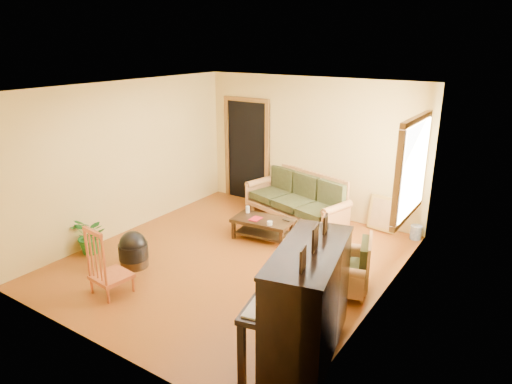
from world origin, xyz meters
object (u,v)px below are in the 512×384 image
Objects in this scene: armchair at (344,263)px; footstool at (134,254)px; red_chair at (110,260)px; sofa at (295,197)px; piano at (307,305)px; coffee_table at (263,229)px; potted_plant at (91,235)px; ceramic_crock at (416,232)px.

footstool is (-2.87, -1.09, -0.18)m from armchair.
sofa is at bearing 84.65° from red_chair.
coffee_table is at bearing 118.83° from piano.
piano is at bearing -99.34° from armchair.
ceramic_crock is at bearing 39.27° from potted_plant.
sofa is 8.66× the size of ceramic_crock.
potted_plant is (-1.99, -3.02, -0.14)m from sofa.
potted_plant is at bearing 179.05° from armchair.
footstool reaches higher than coffee_table.
footstool is 0.45× the size of red_chair.
potted_plant is (-4.14, -3.38, 0.19)m from ceramic_crock.
sofa is at bearing 115.45° from armchair.
red_chair is (-2.55, -1.77, 0.09)m from armchair.
red_chair reaches higher than potted_plant.
armchair is 3.10m from red_chair.
red_chair is (-0.74, -2.57, 0.30)m from coffee_table.
ceramic_crock is 5.35m from potted_plant.
ceramic_crock is at bearing 45.69° from footstool.
piano reaches higher than armchair.
armchair is at bearing 41.49° from red_chair.
sofa is 2.58m from armchair.
sofa is 2.64× the size of armchair.
sofa is at bearing 69.59° from footstool.
armchair is (1.77, -1.87, -0.05)m from sofa.
armchair is 2.28m from ceramic_crock.
ceramic_crock is (0.38, 2.23, -0.27)m from armchair.
ceramic_crock is at bearing 62.51° from armchair.
footstool is (-1.07, -1.90, 0.03)m from coffee_table.
sofa reaches higher than armchair.
red_chair reaches higher than coffee_table.
red_chair is 4.97m from ceramic_crock.
footstool is 0.90m from potted_plant.
footstool is at bearing -94.55° from sofa.
red_chair is 1.37m from potted_plant.
piano is at bearing -43.64° from sofa.
piano is (0.23, -1.52, 0.25)m from armchair.
sofa is at bearing -170.42° from ceramic_crock.
armchair is 0.81× the size of red_chair.
piano reaches higher than footstool.
coffee_table is 2.61m from ceramic_crock.
piano is 3.16m from footstool.
piano is 2.35× the size of potted_plant.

